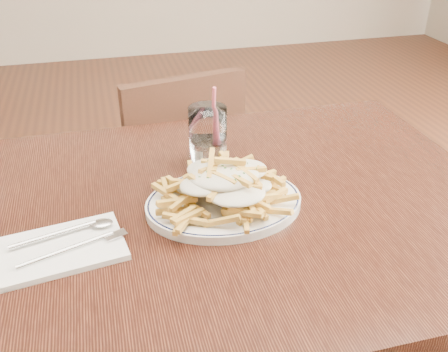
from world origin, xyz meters
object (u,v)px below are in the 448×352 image
object	(u,v)px
water_glass	(208,140)
fries_plate	(224,203)
table	(202,237)
loaded_fries	(224,181)
chair_far	(178,172)

from	to	relation	value
water_glass	fries_plate	bearing A→B (deg)	-93.40
table	loaded_fries	bearing A→B (deg)	-27.24
chair_far	loaded_fries	xyz separation A→B (m)	(-0.01, -0.65, 0.35)
loaded_fries	water_glass	xyz separation A→B (m)	(0.01, 0.18, -0.00)
loaded_fries	fries_plate	bearing A→B (deg)	-123.69
chair_far	water_glass	bearing A→B (deg)	-90.17
table	water_glass	xyz separation A→B (m)	(0.05, 0.16, 0.14)
chair_far	fries_plate	bearing A→B (deg)	-91.05
fries_plate	loaded_fries	xyz separation A→B (m)	(0.00, 0.00, 0.05)
water_glass	table	bearing A→B (deg)	-108.16
fries_plate	water_glass	distance (m)	0.18
chair_far	water_glass	size ratio (longest dim) A/B	4.53
table	water_glass	size ratio (longest dim) A/B	6.66
chair_far	loaded_fries	distance (m)	0.74
table	fries_plate	size ratio (longest dim) A/B	3.36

